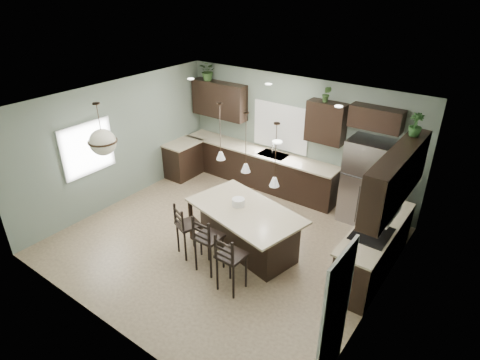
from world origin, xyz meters
name	(u,v)px	position (x,y,z in m)	size (l,w,h in m)	color
ground	(224,241)	(0.00, 0.00, 0.00)	(6.00, 6.00, 0.00)	#9E8466
pantry_door	(335,318)	(2.98, -1.55, 1.02)	(0.04, 0.82, 2.04)	white
window_back	(281,127)	(-0.40, 2.73, 1.55)	(1.35, 0.02, 1.00)	white
window_left	(87,149)	(-2.98, -0.80, 1.55)	(0.02, 1.10, 1.00)	white
left_return_cabs	(183,160)	(-2.70, 1.70, 0.45)	(0.60, 0.90, 0.90)	black
left_return_countertop	(183,143)	(-2.68, 1.70, 0.92)	(0.66, 0.96, 0.04)	beige
back_lower_cabs	(258,168)	(-0.85, 2.45, 0.45)	(4.20, 0.60, 0.90)	black
back_countertop	(258,151)	(-0.85, 2.43, 0.92)	(4.20, 0.66, 0.04)	beige
sink_inset	(273,155)	(-0.40, 2.43, 0.94)	(0.70, 0.45, 0.01)	gray
faucet	(273,150)	(-0.40, 2.40, 1.08)	(0.02, 0.02, 0.28)	silver
back_upper_left	(219,100)	(-2.15, 2.58, 1.95)	(1.55, 0.34, 0.90)	black
back_upper_right	(326,122)	(0.80, 2.58, 1.95)	(0.85, 0.34, 0.90)	black
fridge_header	(376,118)	(1.85, 2.58, 2.25)	(1.05, 0.34, 0.45)	black
right_lower_cabs	(374,250)	(2.70, 0.87, 0.45)	(0.60, 2.35, 0.90)	black
right_countertop	(377,227)	(2.68, 0.87, 0.92)	(0.66, 2.35, 0.04)	beige
cooktop	(372,234)	(2.68, 0.60, 0.94)	(0.58, 0.75, 0.02)	black
wall_oven_front	(352,251)	(2.40, 0.60, 0.45)	(0.01, 0.72, 0.60)	gray
right_upper_cabs	(397,176)	(2.83, 0.87, 1.95)	(0.34, 2.35, 0.90)	black
microwave	(384,204)	(2.78, 0.60, 1.55)	(0.40, 0.75, 0.40)	gray
refrigerator	(366,182)	(1.91, 2.41, 0.93)	(0.90, 0.74, 1.85)	#96959D
kitchen_island	(245,230)	(0.51, 0.01, 0.46)	(2.17, 1.23, 0.92)	black
serving_dish	(238,202)	(0.32, 0.05, 0.99)	(0.24, 0.24, 0.14)	white
bar_stool_left	(189,230)	(-0.28, -0.70, 0.54)	(0.40, 0.40, 1.09)	black
bar_stool_center	(209,243)	(0.32, -0.82, 0.58)	(0.43, 0.43, 1.16)	black
bar_stool_right	(232,261)	(0.95, -0.99, 0.57)	(0.42, 0.42, 1.14)	black
pendant_left	(220,132)	(-0.17, 0.16, 2.25)	(0.17, 0.17, 1.10)	white
pendant_center	(246,143)	(0.51, 0.01, 2.25)	(0.17, 0.17, 1.10)	white
pendant_right	(275,155)	(1.20, -0.15, 2.25)	(0.17, 0.17, 1.10)	silver
chandelier	(101,129)	(-1.91, -1.12, 2.30)	(0.53, 0.53, 1.00)	beige
plant_back_left	(208,71)	(-2.46, 2.55, 2.64)	(0.43, 0.38, 0.48)	#2D4B20
plant_back_right	(327,94)	(0.76, 2.55, 2.57)	(0.19, 0.15, 0.34)	#2E4E22
plant_right_wall	(416,125)	(2.80, 1.60, 2.59)	(0.22, 0.22, 0.39)	#2C5826
room_shell	(223,165)	(0.00, 0.00, 1.70)	(6.00, 6.00, 6.00)	slate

